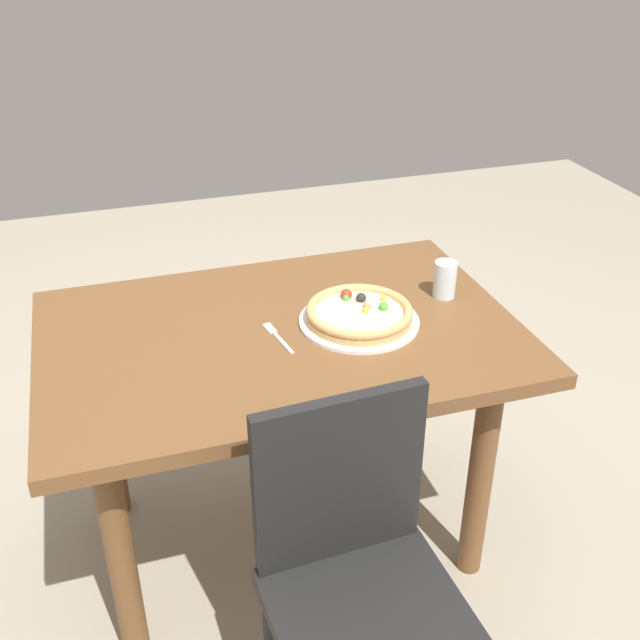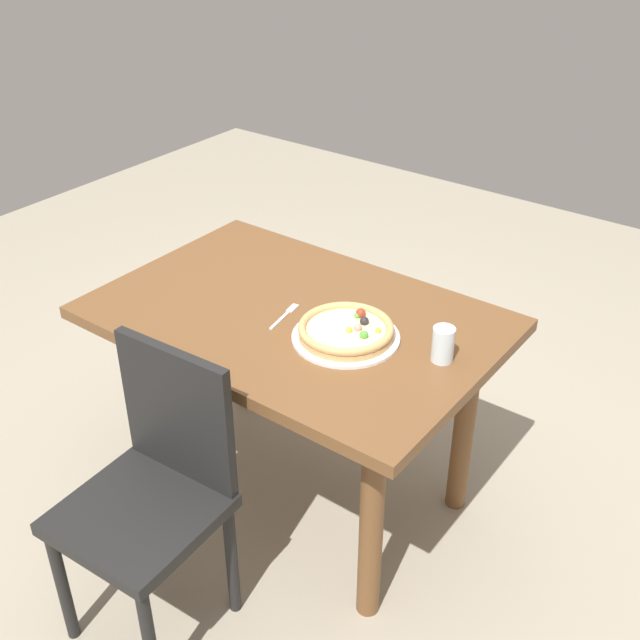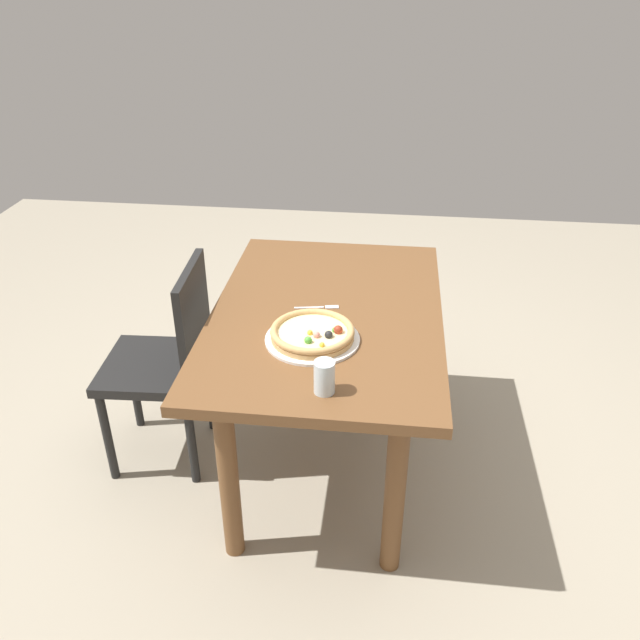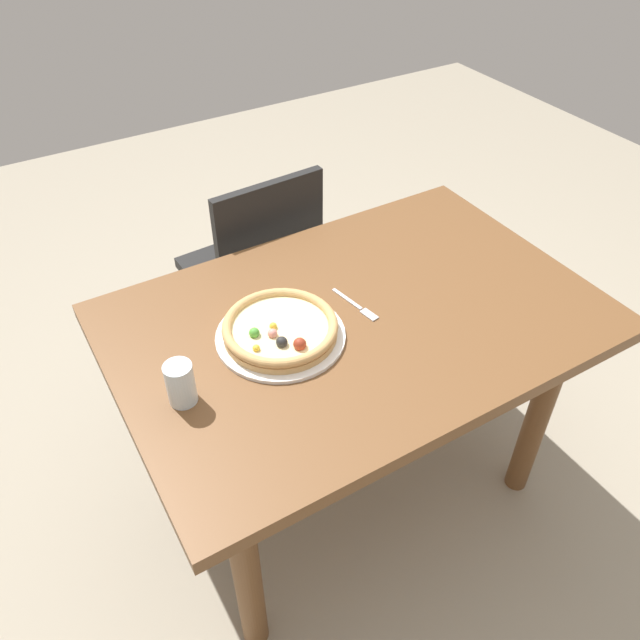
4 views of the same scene
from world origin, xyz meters
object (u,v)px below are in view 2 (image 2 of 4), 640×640
pizza (346,330)px  drinking_glass (443,344)px  chair_near (154,488)px  fork (286,314)px  plate (346,337)px  dining_table (296,343)px

pizza → drinking_glass: bearing=14.1°
chair_near → fork: 0.66m
chair_near → plate: size_ratio=2.73×
pizza → drinking_glass: drinking_glass is taller
dining_table → fork: bearing=-124.0°
dining_table → drinking_glass: bearing=5.3°
chair_near → fork: size_ratio=5.34×
plate → dining_table: bearing=172.8°
dining_table → pizza: bearing=-6.9°
dining_table → drinking_glass: drinking_glass is taller
chair_near → pizza: chair_near is taller
dining_table → chair_near: bearing=-90.3°
fork → chair_near: bearing=171.5°
plate → pizza: 0.03m
chair_near → drinking_glass: (0.50, 0.68, 0.31)m
dining_table → plate: size_ratio=3.88×
chair_near → pizza: size_ratio=3.09×
chair_near → pizza: 0.71m
dining_table → fork: (-0.02, -0.03, 0.11)m
dining_table → plate: plate is taller
dining_table → plate: (0.21, -0.03, 0.12)m
chair_near → fork: bearing=-91.8°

